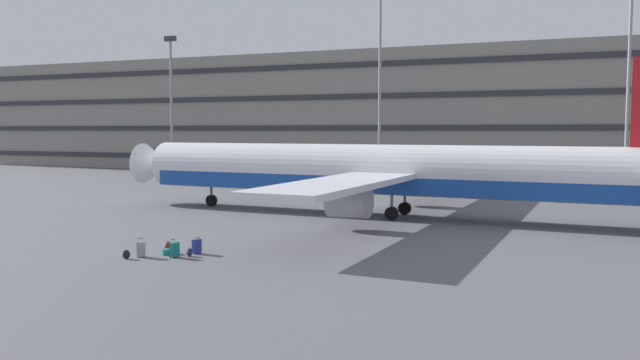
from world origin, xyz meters
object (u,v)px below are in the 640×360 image
object	(u,v)px
suitcase_red	(141,249)
backpack_teal	(167,245)
airliner	(384,172)
suitcase_purple	(169,252)
backpack_black	(126,255)
backpack_scuffed	(189,252)
suitcase_silver	(197,246)
suitcase_small	(174,249)

from	to	relation	value
suitcase_red	backpack_teal	distance (m)	2.14
airliner	backpack_teal	bearing A→B (deg)	-113.11
suitcase_purple	backpack_black	world-z (taller)	backpack_black
suitcase_purple	backpack_black	xyz separation A→B (m)	(-1.21, -1.71, 0.07)
airliner	backpack_teal	size ratio (longest dim) A/B	93.47
suitcase_red	backpack_black	distance (m)	0.76
airliner	suitcase_red	world-z (taller)	airliner
suitcase_purple	backpack_teal	size ratio (longest dim) A/B	1.78
airliner	suitcase_purple	world-z (taller)	airliner
suitcase_red	suitcase_purple	bearing A→B (deg)	50.85
suitcase_red	backpack_scuffed	xyz separation A→B (m)	(2.04, 0.98, -0.20)
suitcase_silver	suitcase_purple	bearing A→B (deg)	-151.80
backpack_black	suitcase_purple	bearing A→B (deg)	54.66
suitcase_red	backpack_teal	size ratio (longest dim) A/B	2.03
suitcase_silver	backpack_scuffed	size ratio (longest dim) A/B	1.80
backpack_scuffed	backpack_teal	bearing A→B (deg)	150.53
suitcase_silver	backpack_black	distance (m)	3.33
suitcase_red	backpack_black	size ratio (longest dim) A/B	1.98
suitcase_small	airliner	bearing A→B (deg)	73.24
backpack_scuffed	backpack_black	world-z (taller)	backpack_black
suitcase_red	backpack_black	world-z (taller)	suitcase_red
suitcase_small	suitcase_red	distance (m)	1.61
backpack_scuffed	suitcase_red	bearing A→B (deg)	-154.43
suitcase_red	backpack_teal	world-z (taller)	suitcase_red
backpack_teal	backpack_black	world-z (taller)	backpack_black
airliner	suitcase_small	size ratio (longest dim) A/B	49.20
backpack_teal	backpack_black	bearing A→B (deg)	-97.06
suitcase_small	suitcase_red	world-z (taller)	suitcase_red
suitcase_silver	backpack_black	xyz separation A→B (m)	(-2.37, -2.33, -0.18)
airliner	backpack_scuffed	size ratio (longest dim) A/B	94.43
backpack_black	suitcase_silver	bearing A→B (deg)	44.48
suitcase_silver	backpack_scuffed	xyz separation A→B (m)	(0.01, -0.71, -0.19)
suitcase_purple	suitcase_small	distance (m)	0.90
suitcase_red	suitcase_silver	size ratio (longest dim) A/B	1.14
suitcase_purple	backpack_teal	xyz separation A→B (m)	(-0.87, 1.07, 0.06)
suitcase_silver	backpack_teal	bearing A→B (deg)	167.58
suitcase_red	backpack_scuffed	world-z (taller)	suitcase_red
suitcase_red	suitcase_silver	bearing A→B (deg)	39.72
suitcase_small	suitcase_silver	xyz separation A→B (m)	(0.50, 1.17, 0.00)
airliner	suitcase_silver	bearing A→B (deg)	-106.29
suitcase_purple	backpack_teal	world-z (taller)	backpack_teal
suitcase_small	backpack_teal	bearing A→B (deg)	133.52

